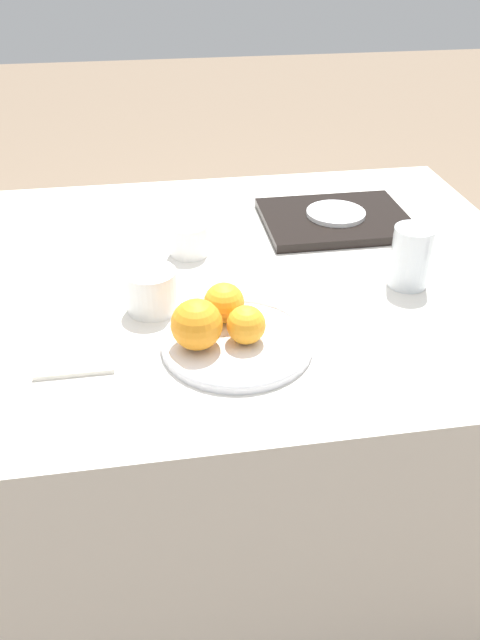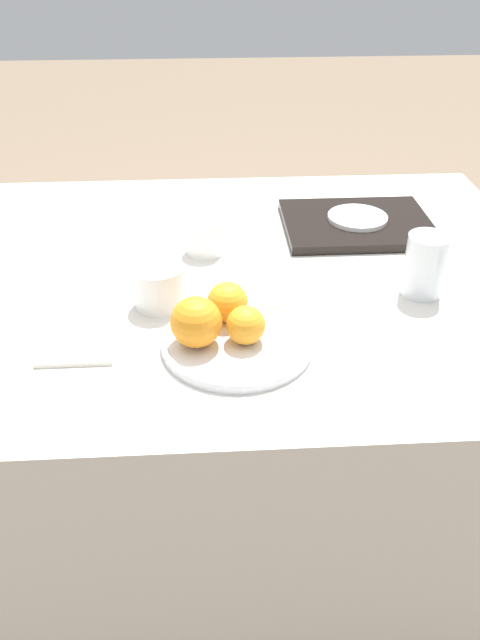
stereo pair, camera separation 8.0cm
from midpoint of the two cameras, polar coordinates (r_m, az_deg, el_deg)
name	(u,v)px [view 2 (the right image)]	position (r m, az deg, el deg)	size (l,w,h in m)	color
ground_plane	(232,522)	(1.73, 0.70, -18.00)	(12.00, 12.00, 0.00)	#7A6651
table	(231,414)	(1.45, 0.81, -8.64)	(1.29, 0.98, 0.76)	silver
fruit_platter	(240,341)	(1.00, 2.29, -1.99)	(0.25, 0.25, 0.02)	silver
orange_0	(246,325)	(0.98, 2.88, -0.54)	(0.06, 0.06, 0.06)	orange
orange_1	(227,302)	(1.03, 1.07, 1.59)	(0.07, 0.07, 0.07)	orange
orange_2	(196,322)	(0.97, -1.69, -0.26)	(0.08, 0.08, 0.08)	orange
water_glass	(425,265)	(1.18, 18.43, 4.72)	(0.07, 0.07, 0.12)	silver
serving_tray	(357,224)	(1.42, 12.25, 8.55)	(0.32, 0.25, 0.02)	black
side_plate	(358,218)	(1.41, 12.33, 9.10)	(0.13, 0.13, 0.01)	white
cup_0	(205,237)	(1.28, -1.42, 7.52)	(0.08, 0.08, 0.07)	white
cup_1	(159,286)	(1.10, -5.33, 3.03)	(0.09, 0.09, 0.08)	white
napkin	(80,339)	(1.04, -12.33, -1.74)	(0.12, 0.14, 0.01)	silver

